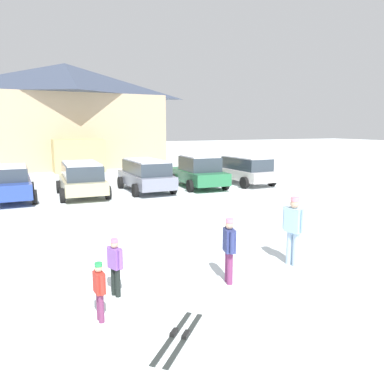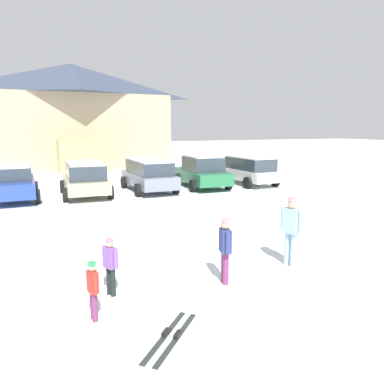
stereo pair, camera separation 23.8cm
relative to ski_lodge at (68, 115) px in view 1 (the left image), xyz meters
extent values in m
cube|color=tan|center=(0.00, 0.07, -1.35)|extent=(14.70, 8.15, 5.85)
pyramid|color=#364054|center=(0.00, 0.07, 2.87)|extent=(15.32, 8.76, 2.58)
cube|color=tan|center=(0.09, -4.76, -3.07)|extent=(3.63, 1.87, 2.40)
cube|color=#274097|center=(-4.40, -14.76, -3.63)|extent=(1.85, 4.28, 0.65)
cube|color=#2D3842|center=(-4.40, -14.97, -3.01)|extent=(1.61, 2.23, 0.57)
cube|color=white|center=(-4.40, -14.97, -2.70)|extent=(1.50, 2.12, 0.06)
cylinder|color=black|center=(-3.44, -13.43, -3.95)|extent=(0.23, 0.64, 0.64)
cylinder|color=black|center=(-3.42, -16.07, -3.95)|extent=(0.23, 0.64, 0.64)
cube|color=tan|center=(-1.24, -14.93, -3.67)|extent=(1.99, 4.31, 0.57)
cube|color=#2D3842|center=(-1.25, -15.02, -3.05)|extent=(1.74, 3.28, 0.67)
cube|color=white|center=(-1.25, -15.02, -2.68)|extent=(1.62, 3.12, 0.06)
cylinder|color=black|center=(-2.19, -13.58, -3.95)|extent=(0.24, 0.65, 0.64)
cylinder|color=black|center=(-0.20, -13.65, -3.95)|extent=(0.24, 0.65, 0.64)
cylinder|color=black|center=(-2.28, -16.22, -3.95)|extent=(0.24, 0.65, 0.64)
cylinder|color=black|center=(-0.29, -16.28, -3.95)|extent=(0.24, 0.65, 0.64)
cube|color=gray|center=(1.97, -14.83, -3.65)|extent=(1.83, 4.51, 0.62)
cube|color=#2D3842|center=(1.97, -14.92, -3.02)|extent=(1.60, 3.43, 0.63)
cube|color=white|center=(1.97, -14.92, -2.67)|extent=(1.49, 3.26, 0.06)
cylinder|color=black|center=(0.99, -13.44, -3.95)|extent=(0.22, 0.64, 0.64)
cylinder|color=black|center=(2.92, -13.43, -3.95)|extent=(0.22, 0.64, 0.64)
cylinder|color=black|center=(1.01, -16.23, -3.95)|extent=(0.22, 0.64, 0.64)
cylinder|color=black|center=(2.95, -16.22, -3.95)|extent=(0.22, 0.64, 0.64)
cube|color=#266E42|center=(5.00, -14.79, -3.64)|extent=(2.09, 4.50, 0.63)
cube|color=#2D3842|center=(4.99, -15.01, -2.95)|extent=(1.76, 2.37, 0.75)
cube|color=white|center=(4.99, -15.01, -2.55)|extent=(1.64, 2.25, 0.06)
cylinder|color=black|center=(4.07, -13.37, -3.95)|extent=(0.25, 0.65, 0.64)
cylinder|color=black|center=(6.07, -13.47, -3.95)|extent=(0.25, 0.65, 0.64)
cylinder|color=black|center=(3.93, -16.10, -3.95)|extent=(0.25, 0.65, 0.64)
cylinder|color=black|center=(5.93, -16.20, -3.95)|extent=(0.25, 0.65, 0.64)
cube|color=white|center=(7.94, -15.01, -3.67)|extent=(1.89, 4.11, 0.56)
cube|color=#2D3842|center=(7.94, -15.09, -3.06)|extent=(1.64, 3.14, 0.67)
cube|color=white|center=(7.94, -15.09, -2.69)|extent=(1.53, 2.98, 0.06)
cylinder|color=black|center=(6.96, -13.79, -3.95)|extent=(0.25, 0.65, 0.64)
cylinder|color=black|center=(8.82, -13.72, -3.95)|extent=(0.25, 0.65, 0.64)
cylinder|color=black|center=(7.06, -16.30, -3.95)|extent=(0.25, 0.65, 0.64)
cylinder|color=black|center=(8.92, -16.22, -3.95)|extent=(0.25, 0.65, 0.64)
cylinder|color=#9CB9D4|center=(1.90, -26.37, -3.86)|extent=(0.15, 0.15, 0.82)
cylinder|color=#9CB9D4|center=(1.95, -26.55, -3.86)|extent=(0.15, 0.15, 0.82)
cube|color=#9CC3DF|center=(1.93, -26.46, -3.16)|extent=(0.33, 0.45, 0.58)
cylinder|color=#9CC3DF|center=(1.86, -26.21, -3.15)|extent=(0.11, 0.11, 0.55)
cylinder|color=#9CC3DF|center=(1.99, -26.71, -3.15)|extent=(0.11, 0.11, 0.55)
sphere|color=tan|center=(1.93, -26.46, -2.77)|extent=(0.21, 0.21, 0.21)
cylinder|color=pink|center=(1.93, -26.46, -2.66)|extent=(0.20, 0.20, 0.10)
cylinder|color=#76305E|center=(-0.01, -26.80, -3.93)|extent=(0.13, 0.13, 0.69)
cylinder|color=#76305E|center=(0.03, -26.65, -3.93)|extent=(0.13, 0.13, 0.69)
cube|color=navy|center=(0.01, -26.73, -3.34)|extent=(0.28, 0.38, 0.49)
cylinder|color=navy|center=(-0.04, -26.93, -3.33)|extent=(0.09, 0.09, 0.46)
cylinder|color=navy|center=(0.06, -26.52, -3.33)|extent=(0.09, 0.09, 0.46)
sphere|color=tan|center=(0.01, -26.73, -3.01)|extent=(0.18, 0.18, 0.18)
cylinder|color=pink|center=(0.01, -26.73, -2.91)|extent=(0.17, 0.17, 0.08)
cylinder|color=#733159|center=(-2.80, -27.14, -4.02)|extent=(0.09, 0.09, 0.51)
cylinder|color=#733159|center=(-2.79, -27.26, -4.02)|extent=(0.09, 0.09, 0.51)
cube|color=red|center=(-2.79, -27.20, -3.58)|extent=(0.18, 0.27, 0.36)
cylinder|color=red|center=(-2.81, -27.04, -3.57)|extent=(0.07, 0.07, 0.35)
cylinder|color=red|center=(-2.78, -27.36, -3.57)|extent=(0.07, 0.07, 0.35)
sphere|color=tan|center=(-2.79, -27.20, -3.33)|extent=(0.13, 0.13, 0.13)
cylinder|color=green|center=(-2.79, -27.20, -3.26)|extent=(0.13, 0.13, 0.06)
cylinder|color=black|center=(-2.35, -26.29, -3.99)|extent=(0.10, 0.10, 0.57)
cylinder|color=black|center=(-2.30, -26.40, -3.99)|extent=(0.10, 0.10, 0.57)
cube|color=#8454AE|center=(-2.32, -26.34, -3.50)|extent=(0.27, 0.32, 0.40)
cylinder|color=#8454AE|center=(-2.39, -26.18, -3.49)|extent=(0.08, 0.08, 0.38)
cylinder|color=#8454AE|center=(-2.25, -26.51, -3.49)|extent=(0.08, 0.08, 0.38)
sphere|color=tan|center=(-2.32, -26.34, -3.22)|extent=(0.15, 0.15, 0.15)
cylinder|color=pink|center=(-2.32, -26.34, -3.14)|extent=(0.14, 0.14, 0.07)
cube|color=#272C2B|center=(-1.71, -28.32, -4.26)|extent=(1.16, 1.22, 0.02)
cube|color=black|center=(-1.67, -28.28, -4.22)|extent=(0.20, 0.20, 0.06)
cube|color=#272C2B|center=(-1.85, -28.18, -4.26)|extent=(1.16, 1.22, 0.02)
cube|color=black|center=(-1.82, -28.14, -4.22)|extent=(0.20, 0.20, 0.06)
camera|label=1|loc=(-3.85, -33.25, -0.99)|focal=35.00mm
camera|label=2|loc=(-3.64, -33.35, -0.99)|focal=35.00mm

